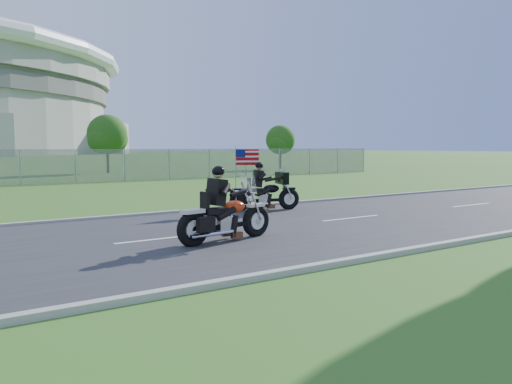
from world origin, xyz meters
TOP-DOWN VIEW (x-y plane):
  - ground at (0.00, 0.00)m, footprint 420.00×420.00m
  - road at (0.00, 0.00)m, footprint 120.00×8.00m
  - curb_north at (0.00, 4.05)m, footprint 120.00×0.18m
  - curb_south at (0.00, -4.05)m, footprint 120.00×0.18m
  - tree_fence_near at (6.04, 30.04)m, footprint 3.52×3.28m
  - tree_fence_far at (22.04, 28.03)m, footprint 3.08×2.87m
  - motorcycle_lead at (-0.90, -1.01)m, footprint 2.59×0.87m
  - motorcycle_follow at (2.99, 3.06)m, footprint 2.40×1.13m

SIDE VIEW (x-z plane):
  - ground at x=0.00m, z-range 0.00..0.00m
  - road at x=0.00m, z-range 0.00..0.04m
  - curb_north at x=0.00m, z-range -0.01..0.11m
  - curb_south at x=0.00m, z-range -0.01..0.11m
  - motorcycle_lead at x=-0.90m, z-range -0.32..1.42m
  - motorcycle_follow at x=2.99m, z-range -0.46..1.59m
  - tree_fence_far at x=22.04m, z-range 0.54..4.74m
  - tree_fence_near at x=6.04m, z-range 0.60..5.35m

